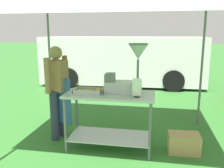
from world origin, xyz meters
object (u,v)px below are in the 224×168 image
(stall_canopy, at_px, (111,5))
(van_white, at_px, (122,60))
(donut_cart, at_px, (110,110))
(vendor, at_px, (58,88))
(donut_tray, at_px, (89,91))
(menu_sign, at_px, (137,89))
(donut_fryer, at_px, (128,74))
(supply_crate, at_px, (184,143))

(stall_canopy, bearing_deg, van_white, 95.82)
(donut_cart, distance_m, vendor, 1.01)
(stall_canopy, height_order, donut_cart, stall_canopy)
(donut_tray, relative_size, menu_sign, 1.63)
(van_white, bearing_deg, donut_tray, -87.98)
(donut_cart, relative_size, donut_tray, 3.03)
(donut_fryer, bearing_deg, vendor, 172.77)
(donut_fryer, relative_size, vendor, 0.47)
(menu_sign, relative_size, vendor, 0.17)
(donut_fryer, height_order, supply_crate, donut_fryer)
(donut_fryer, bearing_deg, van_white, 98.79)
(donut_cart, xyz_separation_m, donut_tray, (-0.33, -0.04, 0.29))
(donut_fryer, relative_size, van_white, 0.14)
(donut_cart, bearing_deg, supply_crate, 2.81)
(vendor, bearing_deg, donut_fryer, -7.23)
(supply_crate, bearing_deg, van_white, 108.32)
(stall_canopy, distance_m, donut_fryer, 1.05)
(stall_canopy, height_order, menu_sign, stall_canopy)
(donut_cart, relative_size, van_white, 0.24)
(donut_fryer, relative_size, menu_sign, 2.74)
(donut_tray, xyz_separation_m, van_white, (-0.18, 5.12, -0.05))
(donut_cart, xyz_separation_m, vendor, (-0.95, 0.23, 0.26))
(donut_tray, bearing_deg, vendor, 156.59)
(stall_canopy, xyz_separation_m, menu_sign, (0.43, -0.25, -1.20))
(stall_canopy, relative_size, donut_fryer, 4.35)
(van_white, bearing_deg, menu_sign, -79.87)
(donut_cart, bearing_deg, van_white, 95.71)
(donut_fryer, distance_m, menu_sign, 0.34)
(menu_sign, relative_size, van_white, 0.05)
(donut_fryer, xyz_separation_m, van_white, (-0.77, 5.00, -0.33))
(menu_sign, height_order, supply_crate, menu_sign)
(donut_tray, distance_m, donut_fryer, 0.67)
(donut_fryer, xyz_separation_m, menu_sign, (0.16, -0.23, -0.18))
(menu_sign, bearing_deg, supply_crate, 16.14)
(vendor, relative_size, supply_crate, 3.32)
(stall_canopy, xyz_separation_m, supply_crate, (1.16, -0.04, -2.08))
(donut_cart, distance_m, van_white, 5.11)
(supply_crate, bearing_deg, stall_canopy, 177.99)
(donut_tray, height_order, supply_crate, donut_tray)
(donut_tray, xyz_separation_m, supply_crate, (1.48, 0.09, -0.78))
(donut_cart, distance_m, menu_sign, 0.60)
(stall_canopy, xyz_separation_m, vendor, (-0.95, 0.14, -1.33))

